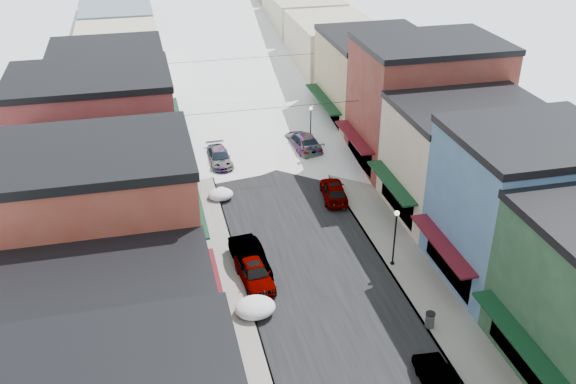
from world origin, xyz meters
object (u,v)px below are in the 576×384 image
car_dark_hatch (250,258)px  car_silver_sedan (255,273)px  car_green_sedan (438,380)px  streetlamp_near (395,231)px  trash_can (430,320)px

car_dark_hatch → car_silver_sedan: bearing=-96.3°
car_green_sedan → car_silver_sedan: bearing=-52.3°
car_silver_sedan → car_dark_hatch: 1.71m
car_dark_hatch → streetlamp_near: size_ratio=1.22×
trash_can → streetlamp_near: streetlamp_near is taller
trash_can → streetlamp_near: size_ratio=0.24×
car_green_sedan → trash_can: car_green_sedan is taller
car_green_sedan → trash_can: (1.70, 4.82, -0.05)m
streetlamp_near → car_dark_hatch: bearing=168.6°
car_silver_sedan → streetlamp_near: streetlamp_near is taller
car_green_sedan → trash_can: size_ratio=4.29×
car_silver_sedan → trash_can: bearing=-43.2°
car_dark_hatch → car_green_sedan: bearing=-66.5°
car_dark_hatch → streetlamp_near: streetlamp_near is taller
trash_can → car_dark_hatch: bearing=137.3°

